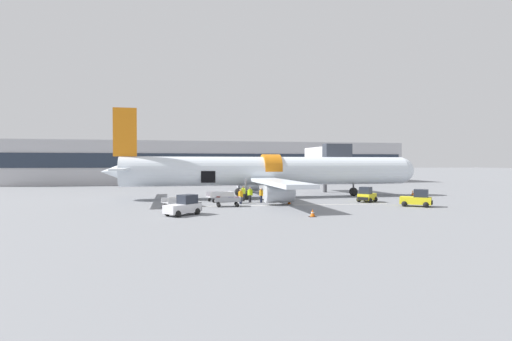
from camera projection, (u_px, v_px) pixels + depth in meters
The scene contains 19 objects.
ground_plane at pixel (254, 201), 46.62m from camera, with size 500.00×500.00×0.00m, color slate.
apron_marking_line at pixel (291, 205), 41.88m from camera, with size 21.20×1.88×0.01m.
terminal_strip at pixel (215, 163), 87.66m from camera, with size 83.03×12.91×8.84m.
jet_bridge_stub at pixel (327, 157), 58.85m from camera, with size 3.79×10.35×7.05m.
airplane at pixel (267, 172), 50.80m from camera, with size 40.66×34.44×10.95m.
baggage_tug_lead at pixel (184, 206), 33.95m from camera, with size 3.37×3.13×1.72m.
baggage_tug_mid at pixel (367, 196), 45.10m from camera, with size 2.70×2.58×1.73m.
baggage_tug_rear at pixel (417, 199), 40.48m from camera, with size 3.19×2.91×1.77m.
baggage_tug_spare at pixel (275, 195), 47.21m from camera, with size 3.24×2.84×1.33m.
baggage_cart_loading at pixel (220, 197), 45.62m from camera, with size 3.89×2.36×1.14m.
baggage_cart_queued at pixel (181, 202), 40.13m from camera, with size 4.14×2.91×1.03m.
baggage_cart_empty at pixel (228, 202), 40.57m from camera, with size 3.58×1.90×1.04m.
ground_crew_loader_a at pixel (243, 193), 46.33m from camera, with size 0.59×0.51×1.73m.
ground_crew_loader_b at pixel (250, 194), 44.56m from camera, with size 0.60×0.50×1.72m.
ground_crew_driver at pixel (241, 196), 43.05m from camera, with size 0.54×0.50×1.61m.
ground_crew_supervisor at pixel (261, 195), 44.42m from camera, with size 0.50×0.54×1.61m.
safety_cone_nose at pixel (413, 193), 54.08m from camera, with size 0.48×0.48×0.74m.
safety_cone_engine_left at pixel (313, 213), 32.90m from camera, with size 0.59×0.59×0.62m.
safety_cone_wingtip at pixel (289, 201), 42.91m from camera, with size 0.46×0.46×0.61m.
Camera 1 is at (-9.46, -45.56, 4.50)m, focal length 28.00 mm.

